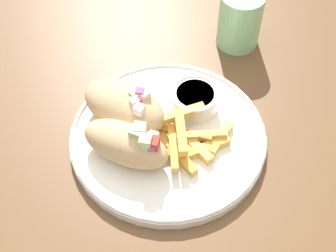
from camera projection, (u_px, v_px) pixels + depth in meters
name	position (u px, v px, depth m)	size (l,w,h in m)	color
table	(160.00, 142.00, 0.75)	(1.56, 1.56, 0.71)	brown
plate	(168.00, 136.00, 0.68)	(0.29, 0.29, 0.02)	white
pita_sandwich_near	(127.00, 143.00, 0.63)	(0.14, 0.10, 0.06)	tan
pita_sandwich_far	(124.00, 106.00, 0.67)	(0.15, 0.13, 0.07)	tan
fries_pile	(187.00, 141.00, 0.66)	(0.13, 0.11, 0.04)	gold
sauce_ramekin	(195.00, 99.00, 0.69)	(0.07, 0.07, 0.04)	white
water_glass	(239.00, 22.00, 0.78)	(0.07, 0.07, 0.10)	#8CCC93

